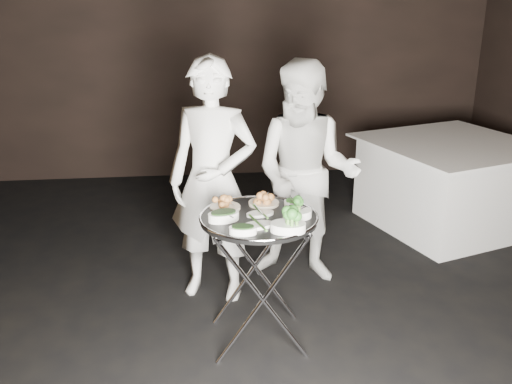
{
  "coord_description": "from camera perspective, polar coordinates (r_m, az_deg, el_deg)",
  "views": [
    {
      "loc": [
        -0.44,
        -3.15,
        2.11
      ],
      "look_at": [
        -0.08,
        0.11,
        0.95
      ],
      "focal_mm": 40.0,
      "sensor_mm": 36.0,
      "label": 1
    }
  ],
  "objects": [
    {
      "name": "potato_plate_b",
      "position": [
        3.56,
        0.78,
        -0.79
      ],
      "size": [
        0.19,
        0.19,
        0.07
      ],
      "rotation": [
        0.0,
        0.0,
        -0.23
      ],
      "color": "beige",
      "rests_on": "serving_tray"
    },
    {
      "name": "waiter_right",
      "position": [
        4.22,
        5.02,
        1.79
      ],
      "size": [
        0.99,
        0.89,
        1.67
      ],
      "primitive_type": "imported",
      "rotation": [
        0.0,
        0.0,
        -0.37
      ],
      "color": "white",
      "rests_on": "floor"
    },
    {
      "name": "serving_utensils",
      "position": [
        3.43,
        0.43,
        -1.31
      ],
      "size": [
        0.57,
        0.4,
        0.01
      ],
      "color": "silver",
      "rests_on": "serving_tray"
    },
    {
      "name": "asparagus_plate_a",
      "position": [
        3.4,
        0.42,
        -2.09
      ],
      "size": [
        0.19,
        0.14,
        0.03
      ],
      "rotation": [
        0.0,
        0.0,
        0.27
      ],
      "color": "white",
      "rests_on": "serving_tray"
    },
    {
      "name": "spinach_bowl_b",
      "position": [
        3.14,
        -1.32,
        -3.71
      ],
      "size": [
        0.16,
        0.11,
        0.06
      ],
      "rotation": [
        0.0,
        0.0,
        -0.1
      ],
      "color": "white",
      "rests_on": "serving_tray"
    },
    {
      "name": "floor",
      "position": [
        3.84,
        1.44,
        -14.41
      ],
      "size": [
        6.0,
        7.0,
        0.05
      ],
      "primitive_type": "cube",
      "color": "black",
      "rests_on": "ground"
    },
    {
      "name": "tray_stand",
      "position": [
        3.54,
        0.27,
        -8.17
      ],
      "size": [
        0.57,
        0.48,
        0.83
      ],
      "rotation": [
        0.0,
        0.0,
        0.13
      ],
      "color": "silver",
      "rests_on": "floor"
    },
    {
      "name": "potato_plate_a",
      "position": [
        3.5,
        -3.12,
        -1.22
      ],
      "size": [
        0.19,
        0.19,
        0.07
      ],
      "rotation": [
        0.0,
        0.0,
        -0.17
      ],
      "color": "beige",
      "rests_on": "serving_tray"
    },
    {
      "name": "serving_tray",
      "position": [
        3.39,
        0.28,
        -2.6
      ],
      "size": [
        0.71,
        0.71,
        0.04
      ],
      "color": "black",
      "rests_on": "tray_stand"
    },
    {
      "name": "waiter_left",
      "position": [
        3.96,
        -4.36,
        1.02
      ],
      "size": [
        0.73,
        0.6,
        1.72
      ],
      "primitive_type": "imported",
      "rotation": [
        0.0,
        0.0,
        -0.34
      ],
      "color": "white",
      "rests_on": "floor"
    },
    {
      "name": "greens_bowl",
      "position": [
        3.53,
        3.69,
        -1.06
      ],
      "size": [
        0.11,
        0.11,
        0.06
      ],
      "rotation": [
        0.0,
        0.0,
        -0.16
      ],
      "color": "white",
      "rests_on": "serving_tray"
    },
    {
      "name": "spinach_bowl_a",
      "position": [
        3.32,
        -3.27,
        -2.3
      ],
      "size": [
        0.21,
        0.17,
        0.08
      ],
      "rotation": [
        0.0,
        0.0,
        0.29
      ],
      "color": "white",
      "rests_on": "serving_tray"
    },
    {
      "name": "broccoli_bowl_b",
      "position": [
        3.17,
        3.23,
        -3.32
      ],
      "size": [
        0.22,
        0.17,
        0.08
      ],
      "rotation": [
        0.0,
        0.0,
        -0.16
      ],
      "color": "white",
      "rests_on": "serving_tray"
    },
    {
      "name": "dining_table",
      "position": [
        5.63,
        18.76,
        0.77
      ],
      "size": [
        1.42,
        1.42,
        0.81
      ],
      "rotation": [
        0.0,
        0.0,
        0.32
      ],
      "color": "silver",
      "rests_on": "floor"
    },
    {
      "name": "broccoli_bowl_a",
      "position": [
        3.36,
        4.15,
        -2.04
      ],
      "size": [
        0.21,
        0.18,
        0.08
      ],
      "rotation": [
        0.0,
        0.0,
        0.3
      ],
      "color": "white",
      "rests_on": "serving_tray"
    },
    {
      "name": "wall_back",
      "position": [
        6.72,
        -2.59,
        14.24
      ],
      "size": [
        6.0,
        0.05,
        3.0
      ],
      "primitive_type": "cube",
      "color": "black",
      "rests_on": "floor"
    },
    {
      "name": "asparagus_plate_b",
      "position": [
        3.23,
        0.18,
        -3.24
      ],
      "size": [
        0.21,
        0.15,
        0.04
      ],
      "rotation": [
        0.0,
        0.0,
        0.28
      ],
      "color": "white",
      "rests_on": "serving_tray"
    }
  ]
}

